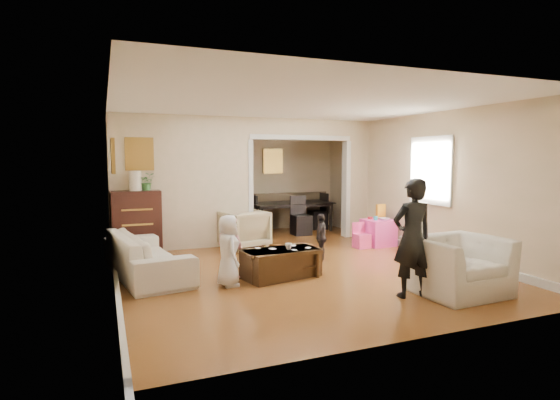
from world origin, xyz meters
name	(u,v)px	position (x,y,z in m)	size (l,w,h in m)	color
floor	(284,262)	(0.00, 0.00, 0.00)	(7.00, 7.00, 0.00)	brown
partition_left	(184,183)	(-1.38, 1.80, 1.30)	(2.75, 0.18, 2.60)	beige
partition_right	(355,179)	(2.48, 1.80, 1.30)	(0.55, 0.18, 2.60)	beige
partition_header	(300,127)	(1.10, 1.80, 2.42)	(2.22, 0.18, 0.35)	beige
window_pane	(431,170)	(2.73, -0.40, 1.55)	(0.03, 0.95, 1.10)	white
framed_art_partition	(139,154)	(-2.20, 1.70, 1.85)	(0.45, 0.03, 0.55)	brown
framed_art_sofa_wall	(113,156)	(-2.71, -0.60, 1.80)	(0.03, 0.55, 0.40)	brown
framed_art_alcove	(273,161)	(1.10, 3.44, 1.70)	(0.45, 0.03, 0.55)	brown
sofa	(146,255)	(-2.27, -0.04, 0.32)	(2.21, 0.86, 0.65)	silver
armchair_back	(244,229)	(-0.28, 1.41, 0.37)	(0.80, 0.82, 0.75)	tan
armchair_front	(457,266)	(1.44, -2.48, 0.37)	(1.14, 0.99, 0.74)	silver
dresser	(137,223)	(-2.30, 1.55, 0.59)	(0.86, 0.48, 1.18)	black
table_lamp	(135,181)	(-2.30, 1.55, 1.36)	(0.22, 0.22, 0.36)	#FAEBCB
potted_plant	(147,182)	(-2.10, 1.55, 1.34)	(0.29, 0.25, 0.32)	#377232
coffee_table	(281,263)	(-0.42, -0.88, 0.21)	(1.12, 0.56, 0.42)	#3C2513
coffee_cup	(289,246)	(-0.32, -0.93, 0.47)	(0.10, 0.10, 0.09)	silver
play_table	(378,233)	(2.33, 0.64, 0.26)	(0.55, 0.55, 0.53)	#FF43B2
cereal_box	(381,211)	(2.45, 0.74, 0.68)	(0.20, 0.07, 0.30)	yellow
cyan_cup	(376,218)	(2.23, 0.59, 0.57)	(0.08, 0.08, 0.08)	#26BBC0
toy_block	(370,218)	(2.21, 0.76, 0.55)	(0.08, 0.06, 0.05)	red
play_bowl	(384,219)	(2.38, 0.52, 0.56)	(0.20, 0.20, 0.05)	white
dining_table	(290,216)	(1.40, 3.02, 0.35)	(1.99, 1.11, 0.70)	black
adult_person	(412,238)	(0.78, -2.37, 0.76)	(0.56, 0.37, 1.53)	black
child_kneel_a	(228,251)	(-1.27, -1.03, 0.50)	(0.49, 0.32, 0.99)	white
child_kneel_b	(230,247)	(-1.12, -0.58, 0.46)	(0.44, 0.35, 0.91)	#C87D82
child_toddler	(321,237)	(0.63, -0.13, 0.41)	(0.48, 0.20, 0.83)	black
craft_papers	(285,248)	(-0.32, -0.80, 0.42)	(0.81, 0.42, 0.00)	white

